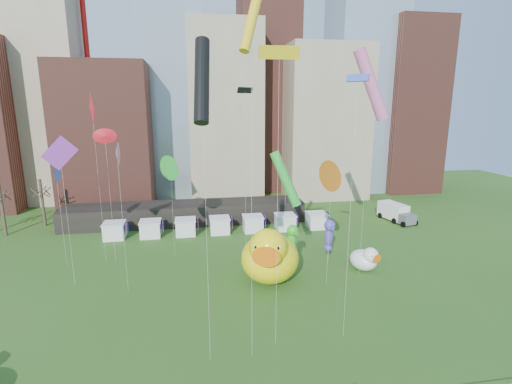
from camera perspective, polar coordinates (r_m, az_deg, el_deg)
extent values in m
cube|color=gray|center=(85.32, -28.94, 12.85)|extent=(14.00, 12.00, 42.00)
cube|color=brown|center=(76.57, -21.20, 7.72)|extent=(16.00, 14.00, 26.00)
cube|color=#8C9EB2|center=(83.31, -12.37, 18.65)|extent=(12.00, 12.00, 55.00)
cube|color=gray|center=(79.09, -4.73, 11.59)|extent=(14.00, 14.00, 34.00)
cube|color=brown|center=(87.72, 1.76, 22.91)|extent=(12.00, 12.00, 68.00)
cube|color=gray|center=(81.37, 9.82, 10.07)|extent=(16.00, 14.00, 30.00)
cube|color=#8C9EB2|center=(88.86, 15.52, 15.84)|extent=(14.00, 12.00, 48.00)
cube|color=brown|center=(91.57, 21.63, 11.55)|extent=(12.00, 12.00, 36.00)
cylinder|color=red|center=(91.03, 13.01, 24.81)|extent=(1.00, 1.00, 76.00)
cube|color=black|center=(63.21, -10.33, -3.09)|extent=(38.00, 6.00, 3.20)
cube|color=white|center=(58.70, -20.22, -5.46)|extent=(2.80, 2.80, 2.20)
cube|color=red|center=(58.23, -18.52, -4.96)|extent=(0.08, 1.40, 1.60)
cube|color=white|center=(57.94, -15.35, -5.35)|extent=(2.80, 2.80, 2.20)
cube|color=red|center=(57.62, -13.59, -4.83)|extent=(0.08, 1.40, 1.60)
cube|color=white|center=(57.61, -10.38, -5.20)|extent=(2.80, 2.80, 2.20)
cube|color=red|center=(57.45, -8.60, -4.66)|extent=(0.08, 1.40, 1.60)
cube|color=white|center=(57.71, -5.39, -5.00)|extent=(2.80, 2.80, 2.20)
cube|color=red|center=(57.70, -3.62, -4.45)|extent=(0.08, 1.40, 1.60)
cube|color=white|center=(58.24, -0.47, -4.78)|extent=(2.80, 2.80, 2.20)
cube|color=red|center=(58.39, 1.28, -4.22)|extent=(0.08, 1.40, 1.60)
cube|color=white|center=(59.19, 4.33, -4.52)|extent=(2.80, 2.80, 2.20)
cube|color=red|center=(59.49, 6.03, -3.96)|extent=(0.08, 1.40, 1.60)
cube|color=white|center=(60.54, 8.95, -4.24)|extent=(2.80, 2.80, 2.20)
cube|color=red|center=(60.98, 10.58, -3.69)|extent=(0.08, 1.40, 1.60)
cylinder|color=#382B21|center=(66.52, -33.45, -2.12)|extent=(0.44, 0.44, 8.00)
cylinder|color=#382B21|center=(68.67, -29.07, -1.40)|extent=(0.44, 0.44, 7.50)
ellipsoid|color=#FEE90C|center=(42.17, 2.09, -9.74)|extent=(8.08, 8.82, 5.17)
ellipsoid|color=#FEE90C|center=(44.86, 2.40, -8.49)|extent=(2.02, 1.76, 2.09)
sphere|color=#FEE90C|center=(39.25, 1.82, -8.23)|extent=(4.83, 4.83, 3.89)
cone|color=orange|center=(37.77, 1.59, -9.32)|extent=(2.54, 2.28, 2.14)
sphere|color=white|center=(38.18, 0.07, -8.02)|extent=(0.70, 0.70, 0.70)
sphere|color=white|center=(38.00, 3.30, -8.14)|extent=(0.70, 0.70, 0.70)
sphere|color=black|center=(37.87, 0.00, -8.19)|extent=(0.35, 0.35, 0.35)
sphere|color=black|center=(37.69, 3.27, -8.32)|extent=(0.35, 0.35, 0.35)
ellipsoid|color=white|center=(46.91, 15.61, -9.67)|extent=(3.84, 4.14, 2.36)
ellipsoid|color=white|center=(47.78, 14.49, -9.25)|extent=(0.95, 0.84, 0.96)
sphere|color=white|center=(45.88, 16.62, -8.98)|extent=(2.28, 2.28, 1.78)
cone|color=orange|center=(45.43, 17.31, -9.33)|extent=(1.19, 1.09, 0.98)
sphere|color=white|center=(45.15, 16.65, -9.02)|extent=(0.32, 0.32, 0.32)
sphere|color=white|center=(45.82, 17.51, -8.75)|extent=(0.32, 0.32, 0.32)
sphere|color=black|center=(45.05, 16.79, -9.08)|extent=(0.16, 0.16, 0.16)
sphere|color=black|center=(45.73, 17.65, -8.80)|extent=(0.16, 0.16, 0.16)
cylinder|color=silver|center=(44.41, 5.26, -9.56)|extent=(0.03, 0.03, 3.76)
ellipsoid|color=green|center=(43.72, 5.31, -7.29)|extent=(1.15, 1.03, 2.48)
sphere|color=green|center=(43.14, 5.40, -5.70)|extent=(1.55, 1.55, 1.26)
cone|color=green|center=(42.64, 5.59, -6.02)|extent=(0.64, 0.88, 0.44)
sphere|color=green|center=(44.28, 5.25, -8.99)|extent=(0.89, 0.89, 0.89)
cylinder|color=silver|center=(48.34, 10.67, -8.22)|extent=(0.03, 0.03, 3.14)
ellipsoid|color=#4B3DB8|center=(47.80, 10.74, -6.46)|extent=(1.07, 0.88, 2.67)
sphere|color=#4B3DB8|center=(47.22, 10.88, -4.88)|extent=(1.39, 1.39, 1.36)
cone|color=#4B3DB8|center=(46.69, 11.13, -5.19)|extent=(0.50, 0.86, 0.48)
sphere|color=#4B3DB8|center=(48.37, 10.65, -8.15)|extent=(0.95, 0.95, 0.95)
cube|color=white|center=(67.59, 19.64, -2.63)|extent=(3.45, 5.43, 2.51)
cube|color=#595960|center=(65.47, 21.46, -3.73)|extent=(2.65, 2.27, 1.61)
cylinder|color=black|center=(65.79, 19.78, -4.06)|extent=(0.44, 0.94, 0.91)
cylinder|color=black|center=(67.45, 21.38, -3.78)|extent=(0.44, 0.94, 0.91)
cylinder|color=black|center=(68.24, 17.89, -3.31)|extent=(0.44, 0.94, 0.91)
cylinder|color=black|center=(69.85, 19.48, -3.06)|extent=(0.44, 0.94, 0.91)
cylinder|color=silver|center=(48.96, -22.20, 0.53)|extent=(0.02, 0.02, 18.24)
cube|color=red|center=(47.99, -23.15, 11.23)|extent=(1.28, 3.35, 3.57)
cylinder|color=silver|center=(42.54, 15.80, 0.94)|extent=(0.02, 0.02, 20.69)
cylinder|color=pink|center=(41.72, 16.70, 14.97)|extent=(4.31, 1.50, 7.22)
cylinder|color=silver|center=(46.84, -1.57, 2.30)|extent=(0.02, 0.02, 20.36)
cube|color=black|center=(46.06, -1.65, 14.84)|extent=(2.03, 1.54, 0.69)
cylinder|color=silver|center=(48.60, -12.24, -3.08)|extent=(0.02, 0.02, 11.32)
cone|color=green|center=(47.38, -12.57, 3.51)|extent=(1.90, 2.74, 3.00)
cylinder|color=silver|center=(28.46, 3.17, -2.85)|extent=(0.02, 0.02, 22.21)
cube|color=yellow|center=(27.58, 3.48, 19.94)|extent=(2.82, 0.44, 0.87)
cylinder|color=silver|center=(30.54, 13.74, -3.65)|extent=(0.02, 0.02, 20.64)
cube|color=blue|center=(29.37, 14.85, 16.03)|extent=(1.34, 1.50, 0.54)
cylinder|color=silver|center=(40.48, 10.72, -5.90)|extent=(0.02, 0.02, 11.84)
cone|color=orange|center=(38.99, 11.08, 2.36)|extent=(0.81, 3.12, 3.09)
cylinder|color=silver|center=(43.91, -26.11, -3.98)|extent=(0.02, 0.02, 14.11)
cube|color=purple|center=(42.56, -27.05, 5.15)|extent=(3.29, 1.06, 3.44)
cylinder|color=silver|center=(48.76, -20.76, -1.22)|extent=(0.02, 0.02, 15.23)
cone|color=red|center=(47.58, -21.49, 7.71)|extent=(1.75, 0.55, 1.74)
cylinder|color=silver|center=(40.56, -19.11, -4.59)|extent=(0.02, 0.02, 14.24)
cone|color=pink|center=(39.10, -19.88, 5.42)|extent=(0.47, 2.20, 2.18)
cylinder|color=silver|center=(27.21, -7.35, -5.81)|extent=(0.02, 0.02, 20.29)
cylinder|color=black|center=(25.81, -8.02, 16.03)|extent=(1.36, 3.41, 5.64)
cylinder|color=silver|center=(41.41, 4.27, -5.71)|extent=(0.02, 0.02, 11.24)
cylinder|color=green|center=(39.97, 4.40, 1.95)|extent=(3.55, 2.50, 5.92)
cylinder|color=silver|center=(26.78, -0.66, -2.09)|extent=(0.02, 0.02, 23.80)
cylinder|color=yellow|center=(26.32, -0.73, 23.80)|extent=(1.97, 2.15, 3.86)
cylinder|color=silver|center=(50.00, -26.85, -3.77)|extent=(0.02, 0.02, 11.31)
cone|color=blue|center=(48.81, -27.53, 2.61)|extent=(0.49, 2.25, 2.24)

